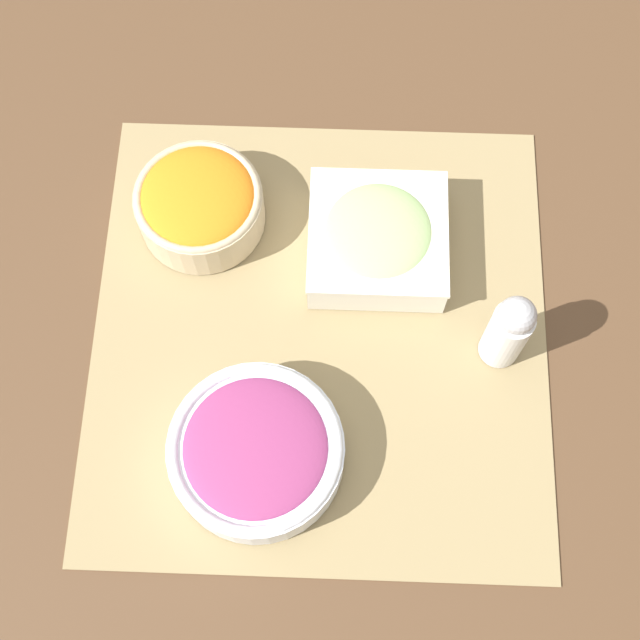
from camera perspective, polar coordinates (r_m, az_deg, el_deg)
ground_plane at (r=0.88m, az=0.00°, el=-0.80°), size 3.00×3.00×0.00m
placemat at (r=0.88m, az=0.00°, el=-0.76°), size 0.47×0.45×0.00m
onion_bowl at (r=0.82m, az=-4.10°, el=-8.34°), size 0.16×0.16×0.05m
cucumber_bowl at (r=0.89m, az=3.70°, el=5.26°), size 0.14×0.14×0.05m
carrot_bowl at (r=0.91m, az=-7.73°, el=7.41°), size 0.13×0.13×0.06m
pepper_shaker at (r=0.84m, az=12.00°, el=-0.63°), size 0.04×0.04×0.11m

